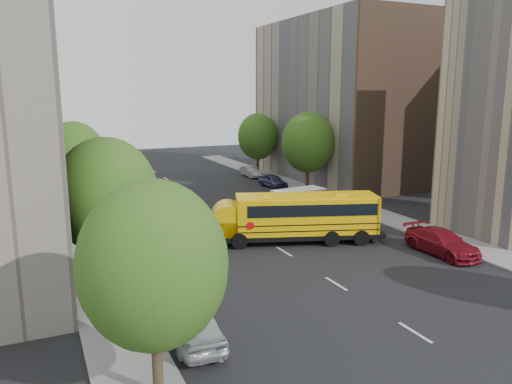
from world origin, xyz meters
TOP-DOWN VIEW (x-y plane):
  - ground at (0.00, 0.00)m, footprint 120.00×120.00m
  - sidewalk_left at (-11.50, 5.00)m, footprint 3.00×80.00m
  - sidewalk_right at (11.50, 5.00)m, footprint 3.00×80.00m
  - lane_markings at (0.00, 10.00)m, footprint 0.15×64.00m
  - building_right_far at (18.00, 20.00)m, footprint 10.00×22.00m
  - building_right_sidewall at (18.00, 9.00)m, footprint 10.10×0.30m
  - street_tree_0 at (-11.00, -14.00)m, footprint 4.80×4.80m
  - street_tree_1 at (-11.00, -4.00)m, footprint 5.12×5.12m
  - street_tree_2 at (-11.00, 14.00)m, footprint 4.99×4.99m
  - street_tree_4 at (11.00, 14.00)m, footprint 5.25×5.25m
  - street_tree_5 at (11.00, 26.00)m, footprint 4.86×4.86m
  - school_bus at (1.62, -0.38)m, footprint 11.97×6.33m
  - safari_truck at (4.75, 5.37)m, footprint 5.62×2.69m
  - parked_car_0 at (-8.80, -10.88)m, footprint 2.10×4.71m
  - parked_car_1 at (-9.60, 13.26)m, footprint 1.86×4.71m
  - parked_car_2 at (-8.80, 21.54)m, footprint 2.57×5.22m
  - parked_car_3 at (8.82, -6.52)m, footprint 2.19×5.30m
  - parked_car_4 at (9.08, 17.90)m, footprint 2.02×4.20m
  - parked_car_5 at (9.60, 24.89)m, footprint 1.44×4.00m

SIDE VIEW (x-z plane):
  - ground at x=0.00m, z-range 0.00..0.00m
  - lane_markings at x=0.00m, z-range 0.00..0.01m
  - sidewalk_left at x=-11.50m, z-range 0.00..0.12m
  - sidewalk_right at x=11.50m, z-range 0.00..0.12m
  - parked_car_5 at x=9.60m, z-range 0.00..1.31m
  - parked_car_4 at x=9.08m, z-range 0.00..1.38m
  - parked_car_2 at x=-8.80m, z-range 0.00..1.42m
  - parked_car_1 at x=-9.60m, z-range 0.00..1.52m
  - parked_car_3 at x=8.82m, z-range 0.00..1.53m
  - parked_car_0 at x=-8.80m, z-range 0.00..1.57m
  - safari_truck at x=4.75m, z-range 0.07..2.38m
  - school_bus at x=1.62m, z-range 0.19..3.51m
  - street_tree_0 at x=-11.00m, z-range 0.94..8.35m
  - street_tree_5 at x=11.00m, z-range 0.95..8.46m
  - street_tree_2 at x=-11.00m, z-range 0.97..8.68m
  - street_tree_1 at x=-11.00m, z-range 1.00..8.90m
  - street_tree_4 at x=11.00m, z-range 1.02..9.13m
  - building_right_far at x=18.00m, z-range 0.00..18.00m
  - building_right_sidewall at x=18.00m, z-range 0.00..18.00m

